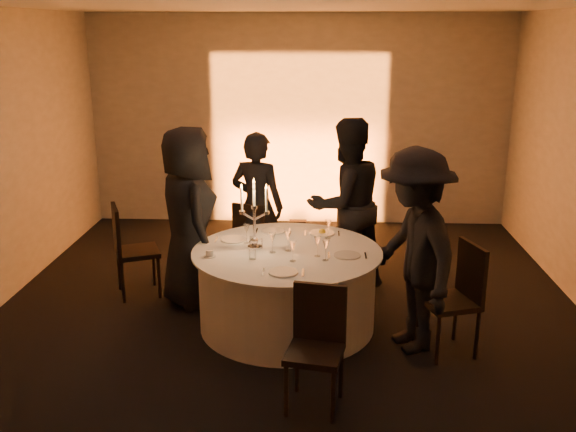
{
  "coord_description": "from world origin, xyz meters",
  "views": [
    {
      "loc": [
        0.29,
        -5.7,
        2.79
      ],
      "look_at": [
        0.0,
        0.2,
        1.05
      ],
      "focal_mm": 40.0,
      "sensor_mm": 36.0,
      "label": 1
    }
  ],
  "objects_px": {
    "guest_right": "(414,251)",
    "candelabra": "(254,224)",
    "chair_back_right": "(351,231)",
    "chair_front": "(317,339)",
    "guest_back_right": "(346,205)",
    "chair_right": "(458,292)",
    "chair_back_left": "(253,235)",
    "chair_left": "(129,245)",
    "coffee_cup": "(210,254)",
    "banquet_table": "(287,288)",
    "guest_left": "(188,217)",
    "guest_back_left": "(257,206)"
  },
  "relations": [
    {
      "from": "guest_right",
      "to": "candelabra",
      "type": "height_order",
      "value": "guest_right"
    },
    {
      "from": "chair_back_right",
      "to": "chair_front",
      "type": "xyz_separation_m",
      "value": [
        -0.38,
        -2.73,
        -0.0
      ]
    },
    {
      "from": "guest_back_right",
      "to": "chair_back_right",
      "type": "bearing_deg",
      "value": -131.81
    },
    {
      "from": "candelabra",
      "to": "chair_right",
      "type": "bearing_deg",
      "value": -15.11
    },
    {
      "from": "chair_back_left",
      "to": "chair_right",
      "type": "bearing_deg",
      "value": 157.36
    },
    {
      "from": "chair_left",
      "to": "coffee_cup",
      "type": "relative_size",
      "value": 9.13
    },
    {
      "from": "chair_front",
      "to": "banquet_table",
      "type": "bearing_deg",
      "value": 113.67
    },
    {
      "from": "chair_front",
      "to": "guest_left",
      "type": "distance_m",
      "value": 2.29
    },
    {
      "from": "chair_left",
      "to": "guest_right",
      "type": "xyz_separation_m",
      "value": [
        2.85,
        -1.03,
        0.35
      ]
    },
    {
      "from": "banquet_table",
      "to": "candelabra",
      "type": "bearing_deg",
      "value": 170.56
    },
    {
      "from": "chair_front",
      "to": "candelabra",
      "type": "relative_size",
      "value": 1.37
    },
    {
      "from": "guest_right",
      "to": "candelabra",
      "type": "bearing_deg",
      "value": -124.86
    },
    {
      "from": "chair_back_right",
      "to": "guest_back_left",
      "type": "xyz_separation_m",
      "value": [
        -1.07,
        -0.16,
        0.32
      ]
    },
    {
      "from": "chair_right",
      "to": "guest_back_right",
      "type": "distance_m",
      "value": 1.79
    },
    {
      "from": "guest_back_right",
      "to": "coffee_cup",
      "type": "distance_m",
      "value": 1.8
    },
    {
      "from": "chair_left",
      "to": "guest_back_right",
      "type": "xyz_separation_m",
      "value": [
        2.31,
        0.38,
        0.38
      ]
    },
    {
      "from": "guest_back_left",
      "to": "coffee_cup",
      "type": "height_order",
      "value": "guest_back_left"
    },
    {
      "from": "guest_left",
      "to": "chair_back_right",
      "type": "bearing_deg",
      "value": -88.07
    },
    {
      "from": "banquet_table",
      "to": "candelabra",
      "type": "relative_size",
      "value": 2.63
    },
    {
      "from": "banquet_table",
      "to": "chair_back_right",
      "type": "distance_m",
      "value": 1.57
    },
    {
      "from": "chair_left",
      "to": "chair_front",
      "type": "distance_m",
      "value": 2.82
    },
    {
      "from": "chair_left",
      "to": "guest_back_right",
      "type": "bearing_deg",
      "value": -103.51
    },
    {
      "from": "chair_left",
      "to": "guest_back_right",
      "type": "height_order",
      "value": "guest_back_right"
    },
    {
      "from": "guest_back_left",
      "to": "guest_back_right",
      "type": "height_order",
      "value": "guest_back_right"
    },
    {
      "from": "guest_back_right",
      "to": "guest_left",
      "type": "bearing_deg",
      "value": -11.74
    },
    {
      "from": "guest_back_left",
      "to": "chair_right",
      "type": "bearing_deg",
      "value": 156.26
    },
    {
      "from": "chair_left",
      "to": "guest_right",
      "type": "height_order",
      "value": "guest_right"
    },
    {
      "from": "chair_back_left",
      "to": "coffee_cup",
      "type": "bearing_deg",
      "value": 98.75
    },
    {
      "from": "chair_back_right",
      "to": "chair_left",
      "type": "bearing_deg",
      "value": -5.87
    },
    {
      "from": "banquet_table",
      "to": "guest_back_left",
      "type": "distance_m",
      "value": 1.4
    },
    {
      "from": "chair_back_left",
      "to": "candelabra",
      "type": "distance_m",
      "value": 1.32
    },
    {
      "from": "banquet_table",
      "to": "candelabra",
      "type": "distance_m",
      "value": 0.7
    },
    {
      "from": "chair_right",
      "to": "guest_left",
      "type": "relative_size",
      "value": 0.54
    },
    {
      "from": "coffee_cup",
      "to": "candelabra",
      "type": "bearing_deg",
      "value": 33.64
    },
    {
      "from": "chair_back_left",
      "to": "chair_right",
      "type": "distance_m",
      "value": 2.62
    },
    {
      "from": "guest_right",
      "to": "coffee_cup",
      "type": "bearing_deg",
      "value": -113.59
    },
    {
      "from": "banquet_table",
      "to": "chair_back_right",
      "type": "bearing_deg",
      "value": 64.56
    },
    {
      "from": "banquet_table",
      "to": "chair_front",
      "type": "xyz_separation_m",
      "value": [
        0.29,
        -1.32,
        0.14
      ]
    },
    {
      "from": "chair_back_left",
      "to": "guest_back_left",
      "type": "relative_size",
      "value": 0.53
    },
    {
      "from": "chair_right",
      "to": "coffee_cup",
      "type": "bearing_deg",
      "value": -114.07
    },
    {
      "from": "banquet_table",
      "to": "chair_right",
      "type": "relative_size",
      "value": 1.8
    },
    {
      "from": "chair_left",
      "to": "guest_left",
      "type": "height_order",
      "value": "guest_left"
    },
    {
      "from": "guest_left",
      "to": "guest_back_left",
      "type": "bearing_deg",
      "value": -66.3
    },
    {
      "from": "chair_left",
      "to": "chair_right",
      "type": "height_order",
      "value": "chair_left"
    },
    {
      "from": "chair_right",
      "to": "chair_back_right",
      "type": "bearing_deg",
      "value": -173.31
    },
    {
      "from": "chair_left",
      "to": "chair_back_left",
      "type": "relative_size",
      "value": 1.12
    },
    {
      "from": "guest_left",
      "to": "guest_back_right",
      "type": "relative_size",
      "value": 0.99
    },
    {
      "from": "guest_back_right",
      "to": "guest_right",
      "type": "relative_size",
      "value": 1.03
    },
    {
      "from": "banquet_table",
      "to": "chair_left",
      "type": "relative_size",
      "value": 1.79
    },
    {
      "from": "guest_back_right",
      "to": "chair_front",
      "type": "bearing_deg",
      "value": 53.0
    }
  ]
}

